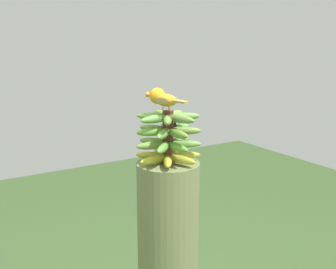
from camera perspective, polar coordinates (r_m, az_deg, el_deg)
The scene contains 2 objects.
banana_bunch at distance 1.70m, azimuth 0.01°, elevation -0.34°, with size 0.28×0.28×0.22m.
perched_bird at distance 1.66m, azimuth -0.85°, elevation 5.08°, with size 0.22×0.09×0.09m.
Camera 1 is at (-1.40, 0.87, 1.77)m, focal length 43.76 mm.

